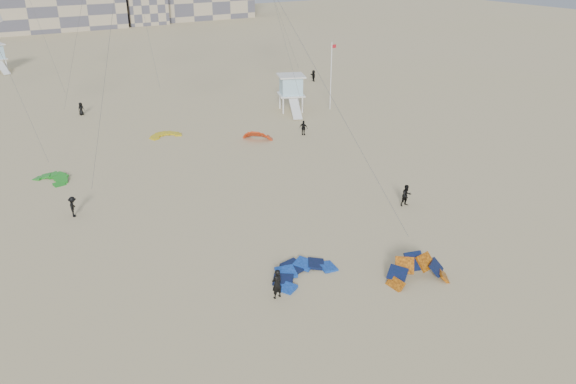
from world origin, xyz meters
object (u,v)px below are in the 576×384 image
lifeguard_tower_near (291,93)px  kitesurfer_main (277,284)px  kite_ground_orange (417,280)px  kite_ground_blue (302,275)px

lifeguard_tower_near → kitesurfer_main: bearing=-102.1°
kite_ground_orange → kite_ground_blue: bearing=159.1°
kite_ground_blue → kitesurfer_main: size_ratio=2.29×
kite_ground_blue → kite_ground_orange: bearing=-46.2°
kite_ground_blue → kite_ground_orange: 7.19m
kite_ground_orange → kitesurfer_main: (-8.43, 2.93, 0.95)m
kite_ground_blue → lifeguard_tower_near: lifeguard_tower_near is taller
kitesurfer_main → lifeguard_tower_near: lifeguard_tower_near is taller
kite_ground_blue → kite_ground_orange: (5.82, -4.22, 0.00)m
lifeguard_tower_near → kite_ground_orange: bearing=-89.4°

